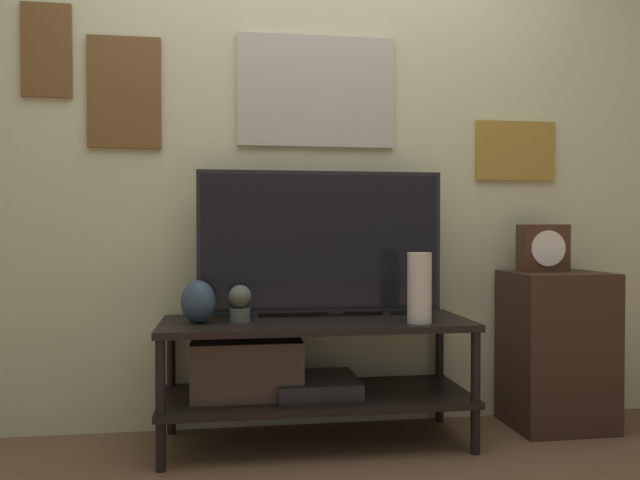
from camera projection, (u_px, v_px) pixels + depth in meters
ground_plane at (327, 469)px, 2.45m from camera, size 12.00×12.00×0.00m
wall_back at (307, 144)px, 3.02m from camera, size 6.40×0.08×2.70m
media_console at (290, 366)px, 2.72m from camera, size 1.35×0.51×0.55m
television at (321, 242)px, 2.84m from camera, size 1.12×0.05×0.66m
vase_tall_ceramic at (419, 288)px, 2.64m from camera, size 0.10×0.10×0.30m
vase_urn_stoneware at (198, 302)px, 2.64m from camera, size 0.15×0.13×0.18m
candle_jar at (335, 303)px, 2.96m from camera, size 0.08×0.08×0.09m
decorative_bust at (240, 302)px, 2.68m from camera, size 0.10×0.10×0.16m
side_table at (556, 349)px, 2.97m from camera, size 0.45×0.38×0.74m
mantel_clock at (543, 248)px, 3.00m from camera, size 0.23×0.11×0.23m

